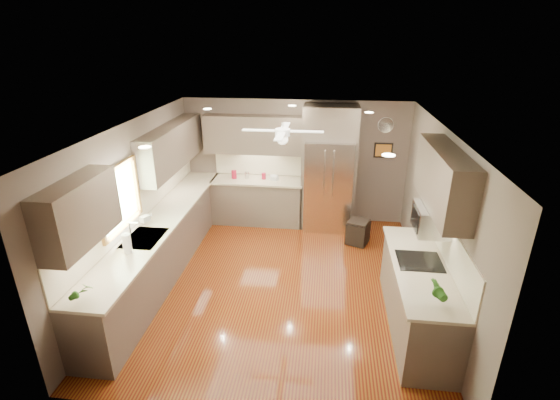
% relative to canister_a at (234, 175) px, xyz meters
% --- Properties ---
extents(floor, '(5.00, 5.00, 0.00)m').
position_rel_canister_a_xyz_m(floor, '(1.21, -2.20, -1.02)').
color(floor, '#4E110A').
rests_on(floor, ground).
extents(ceiling, '(5.00, 5.00, 0.00)m').
position_rel_canister_a_xyz_m(ceiling, '(1.21, -2.20, 1.48)').
color(ceiling, white).
rests_on(ceiling, ground).
extents(wall_back, '(4.50, 0.00, 4.50)m').
position_rel_canister_a_xyz_m(wall_back, '(1.21, 0.30, 0.23)').
color(wall_back, '#63544B').
rests_on(wall_back, ground).
extents(wall_front, '(4.50, 0.00, 4.50)m').
position_rel_canister_a_xyz_m(wall_front, '(1.21, -4.70, 0.23)').
color(wall_front, '#63544B').
rests_on(wall_front, ground).
extents(wall_left, '(0.00, 5.00, 5.00)m').
position_rel_canister_a_xyz_m(wall_left, '(-1.04, -2.20, 0.23)').
color(wall_left, '#63544B').
rests_on(wall_left, ground).
extents(wall_right, '(0.00, 5.00, 5.00)m').
position_rel_canister_a_xyz_m(wall_right, '(3.46, -2.20, 0.23)').
color(wall_right, '#63544B').
rests_on(wall_right, ground).
extents(canister_a, '(0.14, 0.14, 0.17)m').
position_rel_canister_a_xyz_m(canister_a, '(0.00, 0.00, 0.00)').
color(canister_a, maroon).
rests_on(canister_a, back_run).
extents(canister_b, '(0.11, 0.11, 0.14)m').
position_rel_canister_a_xyz_m(canister_b, '(0.26, 0.03, -0.01)').
color(canister_b, silver).
rests_on(canister_b, back_run).
extents(canister_d, '(0.09, 0.09, 0.13)m').
position_rel_canister_a_xyz_m(canister_d, '(0.61, 0.03, -0.02)').
color(canister_d, maroon).
rests_on(canister_d, back_run).
extents(soap_bottle, '(0.12, 0.13, 0.21)m').
position_rel_canister_a_xyz_m(soap_bottle, '(-0.88, -2.27, 0.02)').
color(soap_bottle, white).
rests_on(soap_bottle, left_run).
extents(potted_plant_left, '(0.18, 0.15, 0.30)m').
position_rel_canister_a_xyz_m(potted_plant_left, '(-0.72, -4.24, 0.07)').
color(potted_plant_left, '#265C1A').
rests_on(potted_plant_left, left_run).
extents(potted_plant_right, '(0.20, 0.18, 0.31)m').
position_rel_canister_a_xyz_m(potted_plant_right, '(3.13, -3.77, 0.07)').
color(potted_plant_right, '#265C1A').
rests_on(potted_plant_right, right_run).
extents(bowl, '(0.24, 0.24, 0.05)m').
position_rel_canister_a_xyz_m(bowl, '(0.83, -0.04, -0.06)').
color(bowl, '#BAB18C').
rests_on(bowl, back_run).
extents(left_run, '(0.65, 4.70, 1.45)m').
position_rel_canister_a_xyz_m(left_run, '(-0.74, -2.05, -0.54)').
color(left_run, '#4E3F39').
rests_on(left_run, ground).
extents(back_run, '(1.85, 0.65, 1.45)m').
position_rel_canister_a_xyz_m(back_run, '(0.49, 0.00, -0.54)').
color(back_run, '#4E3F39').
rests_on(back_run, ground).
extents(uppers, '(4.50, 4.70, 0.95)m').
position_rel_canister_a_xyz_m(uppers, '(0.47, -1.49, 0.85)').
color(uppers, '#4E3F39').
rests_on(uppers, wall_left).
extents(window, '(0.05, 1.12, 0.92)m').
position_rel_canister_a_xyz_m(window, '(-1.01, -2.70, 0.53)').
color(window, '#BFF2B2').
rests_on(window, wall_left).
extents(sink, '(0.50, 0.70, 0.32)m').
position_rel_canister_a_xyz_m(sink, '(-0.72, -2.70, -0.11)').
color(sink, silver).
rests_on(sink, left_run).
extents(refrigerator, '(1.06, 0.75, 2.45)m').
position_rel_canister_a_xyz_m(refrigerator, '(1.91, -0.05, 0.17)').
color(refrigerator, silver).
rests_on(refrigerator, ground).
extents(right_run, '(0.70, 2.20, 1.45)m').
position_rel_canister_a_xyz_m(right_run, '(3.14, -3.00, -0.54)').
color(right_run, '#4E3F39').
rests_on(right_run, ground).
extents(microwave, '(0.43, 0.55, 0.34)m').
position_rel_canister_a_xyz_m(microwave, '(3.24, -2.75, 0.46)').
color(microwave, silver).
rests_on(microwave, wall_right).
extents(ceiling_fan, '(1.18, 1.18, 0.32)m').
position_rel_canister_a_xyz_m(ceiling_fan, '(1.21, -1.90, 1.31)').
color(ceiling_fan, white).
rests_on(ceiling_fan, ceiling).
extents(recessed_lights, '(2.84, 3.14, 0.01)m').
position_rel_canister_a_xyz_m(recessed_lights, '(1.17, -1.80, 1.47)').
color(recessed_lights, white).
rests_on(recessed_lights, ceiling).
extents(wall_clock, '(0.30, 0.03, 0.30)m').
position_rel_canister_a_xyz_m(wall_clock, '(2.96, 0.28, 1.03)').
color(wall_clock, white).
rests_on(wall_clock, wall_back).
extents(framed_print, '(0.36, 0.03, 0.30)m').
position_rel_canister_a_xyz_m(framed_print, '(2.96, 0.27, 0.53)').
color(framed_print, black).
rests_on(framed_print, wall_back).
extents(stool, '(0.48, 0.48, 0.46)m').
position_rel_canister_a_xyz_m(stool, '(2.50, -0.75, -0.78)').
color(stool, black).
rests_on(stool, ground).
extents(paper_towel, '(0.12, 0.12, 0.29)m').
position_rel_canister_a_xyz_m(paper_towel, '(-0.75, -3.14, 0.06)').
color(paper_towel, white).
rests_on(paper_towel, left_run).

